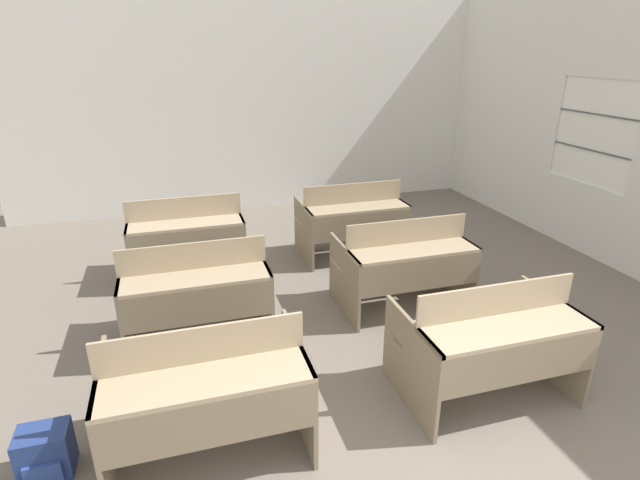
{
  "coord_description": "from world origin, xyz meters",
  "views": [
    {
      "loc": [
        -1.23,
        -1.06,
        2.4
      ],
      "look_at": [
        -0.01,
        3.01,
        0.74
      ],
      "focal_mm": 28.0,
      "sensor_mm": 36.0,
      "label": 1
    }
  ],
  "objects_px": {
    "bench_second_right": "(404,263)",
    "schoolbag": "(45,453)",
    "bench_front_right": "(489,340)",
    "bench_third_left": "(187,236)",
    "bench_front_left": "(206,389)",
    "bench_third_right": "(352,219)",
    "bench_second_left": "(196,291)"
  },
  "relations": [
    {
      "from": "bench_second_right",
      "to": "schoolbag",
      "type": "relative_size",
      "value": 3.98
    },
    {
      "from": "bench_front_right",
      "to": "bench_third_left",
      "type": "bearing_deg",
      "value": 125.49
    },
    {
      "from": "schoolbag",
      "to": "bench_third_left",
      "type": "bearing_deg",
      "value": 69.8
    },
    {
      "from": "bench_front_left",
      "to": "bench_third_right",
      "type": "bearing_deg",
      "value": 54.57
    },
    {
      "from": "bench_second_right",
      "to": "schoolbag",
      "type": "distance_m",
      "value": 3.21
    },
    {
      "from": "bench_second_left",
      "to": "bench_third_right",
      "type": "distance_m",
      "value": 2.36
    },
    {
      "from": "bench_front_left",
      "to": "bench_front_right",
      "type": "bearing_deg",
      "value": -0.55
    },
    {
      "from": "bench_front_right",
      "to": "bench_second_left",
      "type": "height_order",
      "value": "same"
    },
    {
      "from": "bench_front_left",
      "to": "bench_second_left",
      "type": "relative_size",
      "value": 1.0
    },
    {
      "from": "schoolbag",
      "to": "bench_front_left",
      "type": "bearing_deg",
      "value": -5.23
    },
    {
      "from": "bench_second_left",
      "to": "schoolbag",
      "type": "height_order",
      "value": "bench_second_left"
    },
    {
      "from": "bench_front_left",
      "to": "schoolbag",
      "type": "bearing_deg",
      "value": 174.77
    },
    {
      "from": "bench_second_left",
      "to": "bench_third_left",
      "type": "xyz_separation_m",
      "value": [
        -0.01,
        1.37,
        0.0
      ]
    },
    {
      "from": "bench_front_left",
      "to": "bench_third_right",
      "type": "xyz_separation_m",
      "value": [
        1.94,
        2.73,
        0.0
      ]
    },
    {
      "from": "bench_third_left",
      "to": "bench_third_right",
      "type": "height_order",
      "value": "same"
    },
    {
      "from": "bench_third_right",
      "to": "schoolbag",
      "type": "xyz_separation_m",
      "value": [
        -2.9,
        -2.64,
        -0.31
      ]
    },
    {
      "from": "bench_third_left",
      "to": "bench_third_right",
      "type": "xyz_separation_m",
      "value": [
        1.93,
        0.01,
        0.0
      ]
    },
    {
      "from": "bench_front_right",
      "to": "bench_third_right",
      "type": "height_order",
      "value": "same"
    },
    {
      "from": "bench_third_left",
      "to": "schoolbag",
      "type": "xyz_separation_m",
      "value": [
        -0.97,
        -2.63,
        -0.31
      ]
    },
    {
      "from": "bench_third_left",
      "to": "bench_third_right",
      "type": "bearing_deg",
      "value": 0.27
    },
    {
      "from": "schoolbag",
      "to": "bench_second_left",
      "type": "bearing_deg",
      "value": 52.13
    },
    {
      "from": "bench_front_left",
      "to": "bench_third_right",
      "type": "relative_size",
      "value": 1.0
    },
    {
      "from": "bench_third_left",
      "to": "bench_third_right",
      "type": "relative_size",
      "value": 1.0
    },
    {
      "from": "schoolbag",
      "to": "bench_second_right",
      "type": "bearing_deg",
      "value": 23.74
    },
    {
      "from": "bench_third_right",
      "to": "schoolbag",
      "type": "bearing_deg",
      "value": -137.63
    },
    {
      "from": "bench_second_left",
      "to": "bench_third_right",
      "type": "relative_size",
      "value": 1.0
    },
    {
      "from": "bench_front_right",
      "to": "bench_front_left",
      "type": "bearing_deg",
      "value": 179.45
    },
    {
      "from": "bench_front_left",
      "to": "bench_front_right",
      "type": "relative_size",
      "value": 1.0
    },
    {
      "from": "bench_second_left",
      "to": "bench_second_right",
      "type": "bearing_deg",
      "value": 0.7
    },
    {
      "from": "bench_third_right",
      "to": "schoolbag",
      "type": "distance_m",
      "value": 3.93
    },
    {
      "from": "bench_third_left",
      "to": "bench_front_right",
      "type": "bearing_deg",
      "value": -54.51
    },
    {
      "from": "bench_second_left",
      "to": "bench_third_left",
      "type": "relative_size",
      "value": 1.0
    }
  ]
}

